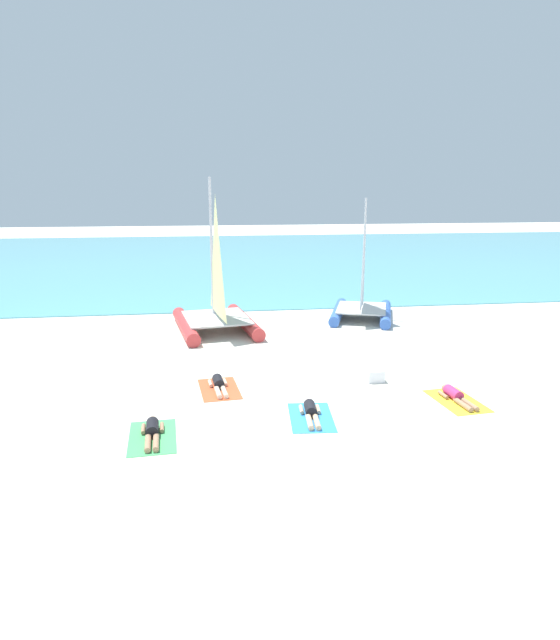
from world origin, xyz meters
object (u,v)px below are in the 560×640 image
Objects in this scene: towel_leftmost at (152,437)px; towel_rightmost at (457,401)px; sunbather_center_right at (311,412)px; sailboat_red at (216,309)px; sunbather_center_left at (219,384)px; sunbather_rightmost at (456,396)px; sunbather_leftmost at (152,431)px; sailboat_blue at (362,301)px; towel_center_left at (219,389)px; towel_center_right at (311,417)px; cooler_box at (375,376)px.

towel_leftmost is 8.24m from towel_rightmost.
sunbather_center_right is at bearing -173.54° from towel_rightmost.
sailboat_red is 3.92× the size of sunbather_center_right.
sunbather_rightmost is (6.49, -1.81, 0.00)m from sunbather_center_left.
sailboat_blue is at bearing 49.13° from sunbather_leftmost.
towel_leftmost is 1.00× the size of towel_center_left.
towel_center_right is at bearing -93.86° from sailboat_blue.
cooler_box is at bearing 129.17° from sunbather_rightmost.
sunbather_leftmost is 0.82× the size of towel_center_left.
cooler_box is (4.72, -0.06, 0.05)m from sunbather_center_left.
towel_center_left is at bearing 134.16° from towel_center_right.
sunbather_center_right is at bearing -136.67° from cooler_box.
sunbather_center_left reaches higher than towel_center_left.
towel_rightmost is at bearing 11.16° from sunbather_center_right.
towel_leftmost is at bearing -90.00° from sunbather_leftmost.
sailboat_red is 3.23× the size of towel_leftmost.
towel_center_left is (1.66, 2.97, 0.00)m from towel_leftmost.
sunbather_center_left and sunbather_center_right have the same top height.
sailboat_blue is at bearing 67.51° from towel_center_right.
cooler_box reaches higher than towel_rightmost.
towel_leftmost is at bearing -165.41° from sunbather_center_right.
sunbather_center_right is 4.23m from towel_rightmost.
sailboat_red is at bearing 83.55° from sunbather_center_left.
towel_leftmost is 1.21× the size of sunbather_center_left.
towel_center_right is (3.95, 0.56, -0.13)m from sunbather_leftmost.
sailboat_blue is 13.67m from sunbather_leftmost.
towel_rightmost is 2.54m from cooler_box.
cooler_box reaches higher than sunbather_center_left.
sunbather_center_right and sunbather_rightmost have the same top height.
sailboat_blue is 3.37× the size of sunbather_rightmost.
sailboat_blue is 8.22m from cooler_box.
sunbather_center_left is 0.83× the size of towel_center_right.
towel_center_left and towel_rightmost have the same top height.
sunbather_center_left reaches higher than towel_leftmost.
sunbather_rightmost is at bearing -15.05° from towel_center_left.
sunbather_leftmost is 7.02m from cooler_box.
sailboat_blue reaches higher than sunbather_rightmost.
towel_leftmost is at bearing -119.19° from towel_center_left.
sailboat_red is at bearing -150.31° from sailboat_blue.
towel_center_left is 4.72m from cooler_box.
sailboat_red is 6.78m from towel_center_left.
towel_leftmost is 1.00× the size of towel_center_right.
towel_center_left is 1.21× the size of sunbather_rightmost.
sunbather_leftmost is at bearing -108.44° from sailboat_blue.
sunbather_center_right is at bearing 5.14° from sunbather_leftmost.
sunbather_leftmost is at bearing 93.79° from towel_leftmost.
sunbather_center_left is 3.29m from sunbather_center_right.
cooler_box is at bearing -6.47° from sunbather_center_left.
towel_center_right is 3.39m from cooler_box.
sailboat_red is at bearing 126.94° from towel_rightmost.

